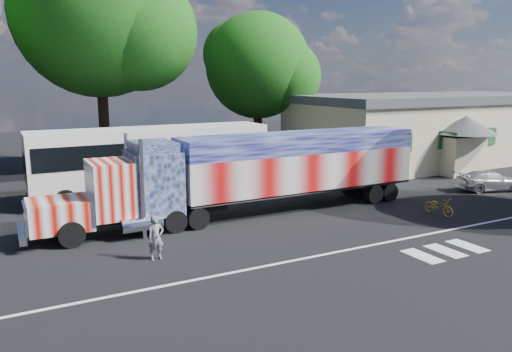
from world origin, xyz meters
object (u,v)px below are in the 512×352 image
semi_truck (258,171)px  parked_car (490,181)px  tree_n_mid (101,14)px  coach_bus (153,160)px  woman (156,238)px  bicycle (439,206)px  tree_ne_a (260,66)px

semi_truck → parked_car: (14.31, -1.83, -1.52)m
parked_car → tree_n_mid: (-18.30, 16.46, 10.02)m
coach_bus → tree_n_mid: tree_n_mid is taller
woman → bicycle: bearing=-5.4°
tree_ne_a → coach_bus: bearing=-143.1°
coach_bus → tree_ne_a: (11.21, 8.42, 5.40)m
parked_car → bicycle: parked_car is taller
parked_car → tree_ne_a: size_ratio=0.34×
coach_bus → tree_ne_a: bearing=36.9°
bicycle → tree_n_mid: (-11.52, 18.88, 10.16)m
woman → tree_n_mid: tree_n_mid is taller
tree_n_mid → tree_ne_a: size_ratio=1.41×
semi_truck → woman: bearing=-148.2°
semi_truck → woman: semi_truck is taller
coach_bus → bicycle: 15.10m
parked_car → woman: 20.54m
semi_truck → bicycle: semi_truck is taller
semi_truck → bicycle: size_ratio=11.69×
tree_ne_a → woman: bearing=-127.4°
semi_truck → parked_car: 14.51m
tree_ne_a → semi_truck: bearing=-118.5°
coach_bus → woman: 10.43m
parked_car → woman: bearing=114.0°
woman → tree_n_mid: bearing=79.8°
coach_bus → parked_car: bearing=-24.4°
semi_truck → woman: 7.33m
semi_truck → coach_bus: bearing=118.0°
coach_bus → tree_n_mid: (-0.70, 8.46, 8.64)m
coach_bus → semi_truck: bearing=-62.0°
woman → tree_n_mid: size_ratio=0.10×
bicycle → semi_truck: bearing=146.5°
parked_car → tree_ne_a: (-6.39, 16.42, 6.77)m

